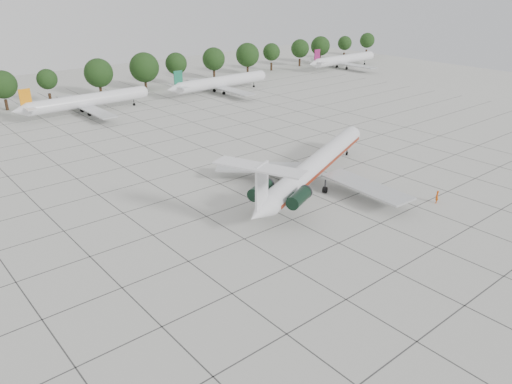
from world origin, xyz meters
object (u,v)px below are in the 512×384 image
at_px(bg_airliner_c, 88,101).
at_px(bg_airliner_d, 221,82).
at_px(main_airliner, 312,168).
at_px(bg_airliner_e, 344,60).
at_px(ground_crew, 437,197).

distance_m(bg_airliner_c, bg_airliner_d, 36.34).
distance_m(main_airliner, bg_airliner_e, 107.03).
xyz_separation_m(bg_airliner_d, bg_airliner_e, (55.06, 4.65, 0.00)).
bearing_deg(bg_airliner_c, ground_crew, -77.70).
bearing_deg(ground_crew, bg_airliner_c, -115.97).
bearing_deg(bg_airliner_d, ground_crew, -103.98).
height_order(main_airliner, bg_airliner_e, main_airliner).
xyz_separation_m(main_airliner, ground_crew, (9.72, -14.86, -2.34)).
bearing_deg(main_airliner, ground_crew, -79.24).
height_order(bg_airliner_c, bg_airliner_d, same).
distance_m(main_airliner, ground_crew, 17.91).
bearing_deg(bg_airliner_d, bg_airliner_e, 4.83).
bearing_deg(main_airliner, bg_airliner_d, 42.59).
height_order(main_airliner, ground_crew, main_airliner).
height_order(ground_crew, bg_airliner_c, bg_airliner_c).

